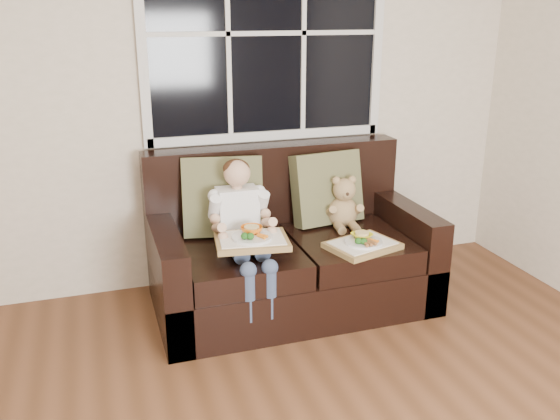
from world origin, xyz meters
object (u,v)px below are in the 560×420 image
object	(u,v)px
loveseat	(289,255)
teddy_bear	(344,206)
tray_left	(252,239)
tray_right	(363,244)
child	(242,220)

from	to	relation	value
loveseat	teddy_bear	distance (m)	0.48
tray_left	teddy_bear	bearing A→B (deg)	33.99
tray_right	child	bearing A→B (deg)	144.98
child	teddy_bear	world-z (taller)	child
loveseat	child	size ratio (longest dim) A/B	2.14
child	teddy_bear	size ratio (longest dim) A/B	2.27
child	teddy_bear	distance (m)	0.74
loveseat	tray_left	world-z (taller)	loveseat
child	tray_right	distance (m)	0.73
loveseat	child	distance (m)	0.47
teddy_bear	loveseat	bearing A→B (deg)	-165.74
loveseat	teddy_bear	xyz separation A→B (m)	(0.39, 0.04, 0.28)
loveseat	tray_left	bearing A→B (deg)	-136.70
teddy_bear	tray_right	xyz separation A→B (m)	(-0.05, -0.39, -0.11)
teddy_bear	tray_right	bearing A→B (deg)	-88.76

